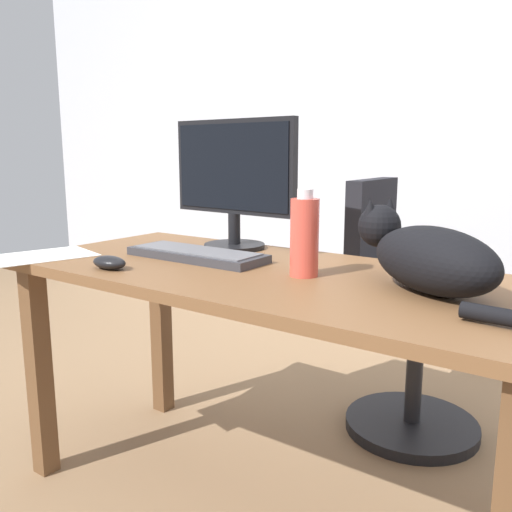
{
  "coord_description": "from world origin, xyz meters",
  "views": [
    {
      "loc": [
        0.8,
        -1.17,
        1.02
      ],
      "look_at": [
        0.04,
        -0.11,
        0.77
      ],
      "focal_mm": 37.87,
      "sensor_mm": 36.0,
      "label": 1
    }
  ],
  "objects_px": {
    "office_chair": "(403,325)",
    "keyboard": "(197,254)",
    "computer_mouse": "(109,262)",
    "water_bottle": "(304,236)",
    "monitor": "(234,179)",
    "cat": "(427,256)"
  },
  "relations": [
    {
      "from": "office_chair",
      "to": "keyboard",
      "type": "distance_m",
      "value": 0.84
    },
    {
      "from": "office_chair",
      "to": "computer_mouse",
      "type": "xyz_separation_m",
      "value": [
        -0.5,
        -0.91,
        0.33
      ]
    },
    {
      "from": "office_chair",
      "to": "water_bottle",
      "type": "distance_m",
      "value": 0.79
    },
    {
      "from": "monitor",
      "to": "cat",
      "type": "bearing_deg",
      "value": -14.58
    },
    {
      "from": "cat",
      "to": "keyboard",
      "type": "bearing_deg",
      "value": -177.89
    },
    {
      "from": "keyboard",
      "to": "water_bottle",
      "type": "xyz_separation_m",
      "value": [
        0.37,
        -0.01,
        0.09
      ]
    },
    {
      "from": "monitor",
      "to": "water_bottle",
      "type": "relative_size",
      "value": 2.17
    },
    {
      "from": "cat",
      "to": "monitor",
      "type": "bearing_deg",
      "value": 165.42
    },
    {
      "from": "cat",
      "to": "computer_mouse",
      "type": "xyz_separation_m",
      "value": [
        -0.77,
        -0.27,
        -0.06
      ]
    },
    {
      "from": "office_chair",
      "to": "computer_mouse",
      "type": "height_order",
      "value": "office_chair"
    },
    {
      "from": "monitor",
      "to": "computer_mouse",
      "type": "height_order",
      "value": "monitor"
    },
    {
      "from": "office_chair",
      "to": "monitor",
      "type": "height_order",
      "value": "monitor"
    },
    {
      "from": "keyboard",
      "to": "water_bottle",
      "type": "bearing_deg",
      "value": -1.69
    },
    {
      "from": "monitor",
      "to": "computer_mouse",
      "type": "distance_m",
      "value": 0.5
    },
    {
      "from": "monitor",
      "to": "keyboard",
      "type": "height_order",
      "value": "monitor"
    },
    {
      "from": "office_chair",
      "to": "water_bottle",
      "type": "bearing_deg",
      "value": -92.45
    },
    {
      "from": "monitor",
      "to": "computer_mouse",
      "type": "xyz_separation_m",
      "value": [
        -0.08,
        -0.45,
        -0.21
      ]
    },
    {
      "from": "monitor",
      "to": "cat",
      "type": "height_order",
      "value": "monitor"
    },
    {
      "from": "computer_mouse",
      "to": "cat",
      "type": "bearing_deg",
      "value": 19.15
    },
    {
      "from": "office_chair",
      "to": "computer_mouse",
      "type": "bearing_deg",
      "value": -118.87
    },
    {
      "from": "keyboard",
      "to": "computer_mouse",
      "type": "distance_m",
      "value": 0.26
    },
    {
      "from": "monitor",
      "to": "water_bottle",
      "type": "distance_m",
      "value": 0.46
    }
  ]
}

